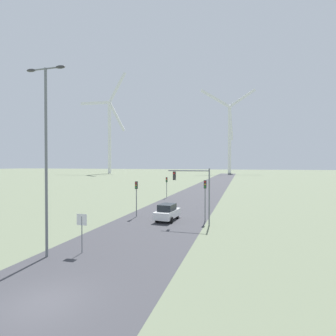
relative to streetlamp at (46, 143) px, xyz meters
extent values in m
plane|color=#667056|center=(4.01, -4.92, -7.71)|extent=(600.00, 600.00, 0.00)
cube|color=#38383D|center=(4.01, 43.08, -7.70)|extent=(10.00, 240.00, 0.01)
cylinder|color=slate|center=(0.00, 0.00, -1.36)|extent=(0.18, 0.18, 12.70)
cylinder|color=slate|center=(0.00, 0.00, 4.94)|extent=(2.34, 0.10, 0.10)
ellipsoid|color=#333338|center=(-1.17, 0.00, 4.94)|extent=(0.70, 0.32, 0.20)
ellipsoid|color=#333338|center=(1.17, 0.00, 4.94)|extent=(0.70, 0.32, 0.20)
cylinder|color=slate|center=(1.83, 1.32, -6.41)|extent=(0.07, 0.07, 2.59)
cube|color=white|center=(1.83, 1.31, -5.35)|extent=(0.81, 0.01, 0.81)
cube|color=red|center=(1.83, 1.32, -5.35)|extent=(0.76, 0.02, 0.76)
cylinder|color=slate|center=(0.63, 14.10, -5.60)|extent=(0.11, 0.11, 4.22)
cube|color=#2D2D2D|center=(0.63, 14.10, -3.94)|extent=(0.28, 0.24, 0.90)
sphere|color=red|center=(0.63, 13.97, -3.67)|extent=(0.16, 0.16, 0.16)
sphere|color=gold|center=(0.63, 13.97, -3.94)|extent=(0.16, 0.16, 0.16)
sphere|color=green|center=(0.63, 13.97, -4.21)|extent=(0.16, 0.16, 0.16)
cylinder|color=slate|center=(8.83, 13.81, -5.45)|extent=(0.11, 0.11, 4.52)
cube|color=#2D2D2D|center=(8.83, 13.81, -3.64)|extent=(0.28, 0.24, 0.90)
sphere|color=red|center=(8.83, 13.67, -3.37)|extent=(0.16, 0.16, 0.16)
sphere|color=gold|center=(8.83, 13.67, -3.64)|extent=(0.16, 0.16, 0.16)
sphere|color=green|center=(8.83, 13.67, -3.91)|extent=(0.16, 0.16, 0.16)
cylinder|color=slate|center=(-0.75, 31.87, -5.80)|extent=(0.11, 0.11, 3.82)
cube|color=#2D2D2D|center=(-0.75, 31.87, -4.33)|extent=(0.28, 0.24, 0.90)
sphere|color=red|center=(-0.75, 31.73, -4.06)|extent=(0.16, 0.16, 0.16)
sphere|color=gold|center=(-0.75, 31.73, -4.33)|extent=(0.16, 0.16, 0.16)
sphere|color=green|center=(-0.75, 31.73, -4.60)|extent=(0.16, 0.16, 0.16)
cylinder|color=slate|center=(9.48, 12.07, -4.79)|extent=(0.14, 0.14, 5.83)
cylinder|color=slate|center=(7.32, 12.07, -2.13)|extent=(4.32, 0.12, 0.12)
cube|color=#2D2D2D|center=(5.81, 12.07, -2.68)|extent=(0.28, 0.24, 0.90)
sphere|color=red|center=(5.81, 11.93, -2.41)|extent=(0.18, 0.18, 0.18)
cube|color=white|center=(4.69, 13.28, -6.98)|extent=(2.12, 4.23, 0.80)
cube|color=#1E2328|center=(4.69, 13.13, -6.23)|extent=(1.72, 2.22, 0.70)
cylinder|color=black|center=(3.86, 14.55, -7.38)|extent=(0.22, 0.66, 0.66)
cylinder|color=black|center=(5.52, 14.55, -7.38)|extent=(0.22, 0.66, 0.66)
cylinder|color=black|center=(3.86, 12.01, -7.38)|extent=(0.22, 0.66, 0.66)
cylinder|color=black|center=(5.52, 12.01, -7.38)|extent=(0.22, 0.66, 0.66)
cylinder|color=white|center=(-72.22, 142.65, 15.97)|extent=(2.20, 2.20, 47.36)
sphere|color=white|center=(-72.22, 142.65, 39.65)|extent=(2.60, 2.60, 2.60)
cube|color=white|center=(-83.49, 142.74, 39.91)|extent=(21.29, 0.67, 2.30)
cube|color=white|center=(-66.81, 142.60, 29.76)|extent=(11.77, 0.59, 19.51)
cube|color=white|center=(-66.35, 142.60, 49.28)|extent=(12.59, 0.60, 19.09)
cylinder|color=white|center=(4.59, 168.68, 14.96)|extent=(2.20, 2.20, 45.33)
sphere|color=white|center=(4.59, 168.68, 37.62)|extent=(2.60, 2.60, 2.60)
cube|color=white|center=(5.31, 169.06, 25.96)|extent=(3.18, 1.98, 22.16)
cube|color=white|center=(13.18, 173.17, 44.16)|extent=(17.36, 9.38, 13.84)
cube|color=white|center=(-4.73, 163.82, 42.75)|extent=(18.53, 9.99, 11.31)
camera|label=1|loc=(12.66, -14.69, -1.44)|focal=28.00mm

